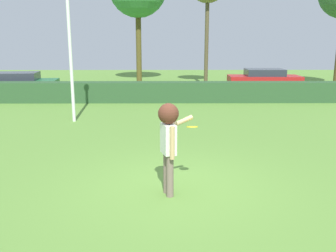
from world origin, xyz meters
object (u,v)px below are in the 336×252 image
object	(u,v)px
person	(169,135)
frisbee	(192,127)
parked_car_green	(17,83)
lamppost	(70,40)
parked_car_red	(264,78)

from	to	relation	value
person	frisbee	xyz separation A→B (m)	(0.47, 0.35, 0.08)
parked_car_green	person	bearing A→B (deg)	-58.86
lamppost	frisbee	bearing A→B (deg)	-58.58
frisbee	lamppost	xyz separation A→B (m)	(-3.91, 6.40, 1.67)
lamppost	parked_car_red	world-z (taller)	lamppost
person	parked_car_red	xyz separation A→B (m)	(5.82, 15.46, -0.52)
frisbee	lamppost	size ratio (longest dim) A/B	0.04
person	parked_car_green	size ratio (longest dim) A/B	0.42
person	parked_car_red	distance (m)	16.53
frisbee	parked_car_red	bearing A→B (deg)	70.47
parked_car_green	parked_car_red	bearing A→B (deg)	9.21
person	parked_car_green	bearing A→B (deg)	121.14
person	lamppost	size ratio (longest dim) A/B	0.34
person	frisbee	size ratio (longest dim) A/B	7.97
person	frisbee	world-z (taller)	person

